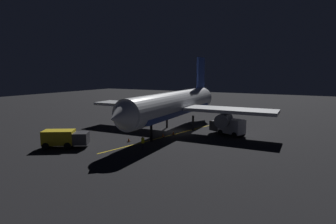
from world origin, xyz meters
name	(u,v)px	position (x,y,z in m)	size (l,w,h in m)	color
ground_plane	(174,132)	(0.00, 0.00, -0.10)	(180.00, 180.00, 0.20)	black
apron_guide_stripe	(165,137)	(-0.55, 4.00, 0.00)	(0.24, 24.23, 0.01)	gold
airliner	(175,105)	(0.02, -0.59, 4.35)	(31.98, 34.38, 12.62)	white
baggage_truck	(64,139)	(7.98, 15.61, 1.18)	(5.91, 4.74, 2.28)	gold
catering_truck	(229,127)	(-8.72, -1.66, 1.30)	(5.92, 3.97, 2.60)	silver
ground_crew_worker	(143,143)	(-1.58, 11.54, 0.89)	(0.40, 0.40, 1.74)	black
traffic_cone_near_left	(163,135)	(-0.38, 4.27, 0.25)	(0.50, 0.50, 0.55)	#EA590F
traffic_cone_near_right	(129,140)	(2.39, 9.16, 0.25)	(0.50, 0.50, 0.55)	#EA590F
traffic_cone_under_wing	(173,133)	(-1.01, 2.11, 0.25)	(0.50, 0.50, 0.55)	#EA590F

